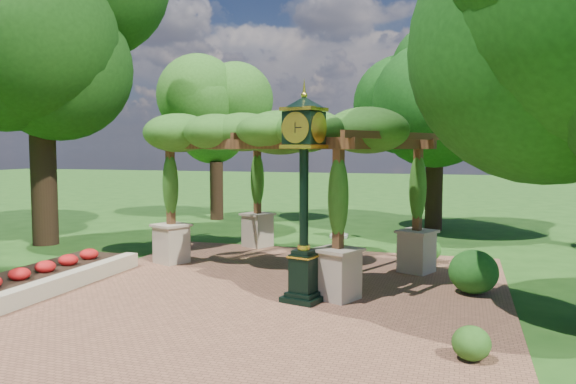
% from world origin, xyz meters
% --- Properties ---
extents(ground, '(120.00, 120.00, 0.00)m').
position_xyz_m(ground, '(0.00, 0.00, 0.00)').
color(ground, '#1E4714').
rests_on(ground, ground).
extents(brick_plaza, '(10.00, 12.00, 0.04)m').
position_xyz_m(brick_plaza, '(0.00, 1.00, 0.02)').
color(brick_plaza, brown).
rests_on(brick_plaza, ground).
extents(border_wall, '(0.35, 5.00, 0.40)m').
position_xyz_m(border_wall, '(-4.60, 0.50, 0.20)').
color(border_wall, '#C6B793').
rests_on(border_wall, ground).
extents(flower_bed, '(1.50, 5.00, 0.36)m').
position_xyz_m(flower_bed, '(-5.50, 0.50, 0.18)').
color(flower_bed, red).
rests_on(flower_bed, ground).
extents(pedestal_clock, '(1.04, 1.04, 4.34)m').
position_xyz_m(pedestal_clock, '(0.81, 1.01, 2.60)').
color(pedestal_clock, black).
rests_on(pedestal_clock, brick_plaza).
extents(pergola, '(7.74, 6.45, 4.18)m').
position_xyz_m(pergola, '(-0.47, 4.11, 3.43)').
color(pergola, tan).
rests_on(pergola, brick_plaza).
extents(sundial, '(0.67, 0.67, 1.11)m').
position_xyz_m(sundial, '(-0.30, 9.67, 0.49)').
color(sundial, gray).
rests_on(sundial, ground).
extents(shrub_front, '(0.73, 0.73, 0.52)m').
position_xyz_m(shrub_front, '(4.12, -1.39, 0.30)').
color(shrub_front, '#255017').
rests_on(shrub_front, brick_plaza).
extents(shrub_mid, '(1.38, 1.38, 0.97)m').
position_xyz_m(shrub_mid, '(4.21, 2.71, 0.52)').
color(shrub_mid, '#1B5117').
rests_on(shrub_mid, brick_plaza).
extents(shrub_back, '(0.79, 0.79, 0.70)m').
position_xyz_m(shrub_back, '(3.02, 5.94, 0.39)').
color(shrub_back, '#27621C').
rests_on(shrub_back, brick_plaza).
extents(tree_west_near, '(5.48, 5.48, 10.76)m').
position_xyz_m(tree_west_near, '(-9.40, 5.28, 7.39)').
color(tree_west_near, black).
rests_on(tree_west_near, ground).
extents(tree_west_far, '(3.33, 3.33, 6.68)m').
position_xyz_m(tree_west_far, '(-6.67, 13.01, 4.57)').
color(tree_west_far, '#311E13').
rests_on(tree_west_far, ground).
extents(tree_north, '(4.46, 4.46, 7.58)m').
position_xyz_m(tree_north, '(2.86, 12.53, 5.21)').
color(tree_north, black).
rests_on(tree_north, ground).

